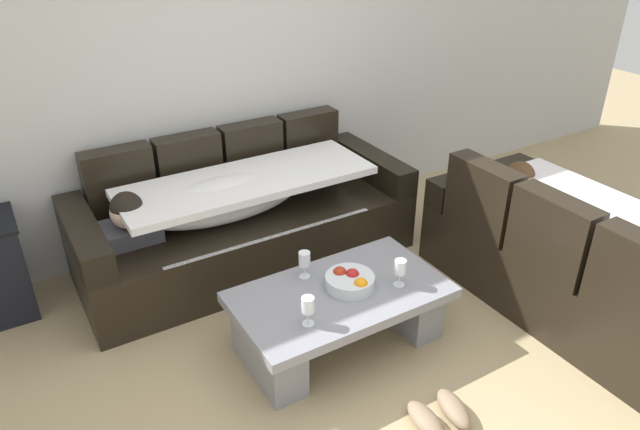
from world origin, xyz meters
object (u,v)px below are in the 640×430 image
couch_near_window (580,262)px  wine_glass_near_left (308,306)px  couch_along_wall (240,220)px  coffee_table (340,311)px  wine_glass_far_back (304,260)px  wine_glass_near_right (400,268)px  fruit_bowl (350,281)px  pair_of_shoes (440,415)px

couch_near_window → wine_glass_near_left: couch_near_window is taller
couch_along_wall → coffee_table: (0.11, -1.13, -0.09)m
wine_glass_far_back → wine_glass_near_left: bearing=-117.4°
wine_glass_near_right → wine_glass_far_back: same height
coffee_table → fruit_bowl: (0.07, 0.01, 0.18)m
wine_glass_far_back → fruit_bowl: bearing=-51.6°
wine_glass_near_right → pair_of_shoes: (-0.20, -0.63, -0.45)m
couch_along_wall → fruit_bowl: (0.18, -1.12, 0.09)m
wine_glass_near_left → wine_glass_far_back: size_ratio=1.00×
fruit_bowl → wine_glass_far_back: (-0.17, 0.22, 0.08)m
couch_near_window → wine_glass_near_right: 1.21m
couch_along_wall → pair_of_shoes: 1.91m
couch_along_wall → couch_near_window: size_ratio=1.16×
couch_near_window → wine_glass_near_right: size_ratio=11.92×
fruit_bowl → wine_glass_near_right: bearing=-28.1°
couch_along_wall → pair_of_shoes: bearing=-83.2°
pair_of_shoes → wine_glass_far_back: bearing=102.6°
couch_near_window → fruit_bowl: couch_near_window is taller
couch_near_window → wine_glass_far_back: bearing=66.5°
couch_near_window → wine_glass_near_left: (-1.76, 0.30, 0.16)m
fruit_bowl → wine_glass_near_left: size_ratio=1.69×
couch_along_wall → wine_glass_near_right: bearing=-71.3°
coffee_table → wine_glass_far_back: (-0.10, 0.22, 0.26)m
wine_glass_near_left → wine_glass_far_back: (0.20, 0.38, 0.00)m
couch_near_window → wine_glass_far_back: size_ratio=11.92×
couch_near_window → wine_glass_far_back: 1.72m
wine_glass_near_right → wine_glass_near_left: bearing=-176.8°
fruit_bowl → wine_glass_far_back: size_ratio=1.69×
fruit_bowl → wine_glass_near_left: (-0.37, -0.17, 0.08)m
couch_along_wall → fruit_bowl: 1.14m
wine_glass_near_right → pair_of_shoes: 0.80m
wine_glass_near_right → pair_of_shoes: size_ratio=0.51×
wine_glass_near_left → couch_along_wall: bearing=81.6°
fruit_bowl → coffee_table: bearing=-175.2°
couch_along_wall → coffee_table: 1.14m
wine_glass_near_right → couch_near_window: bearing=-16.2°
couch_near_window → coffee_table: bearing=72.5°
couch_near_window → pair_of_shoes: couch_near_window is taller
pair_of_shoes → wine_glass_near_right: bearing=72.3°
wine_glass_far_back → pair_of_shoes: (0.22, -0.97, -0.45)m
coffee_table → wine_glass_near_left: wine_glass_near_left is taller
wine_glass_far_back → pair_of_shoes: bearing=-77.4°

